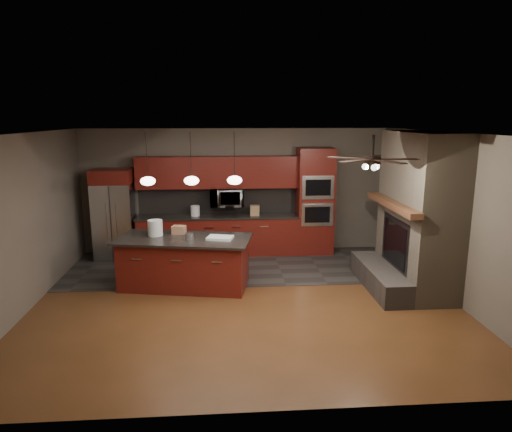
{
  "coord_description": "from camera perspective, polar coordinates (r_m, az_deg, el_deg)",
  "views": [
    {
      "loc": [
        -0.36,
        -7.25,
        3.05
      ],
      "look_at": [
        0.22,
        0.6,
        1.33
      ],
      "focal_mm": 32.0,
      "sensor_mm": 36.0,
      "label": 1
    }
  ],
  "objects": [
    {
      "name": "refrigerator",
      "position": [
        10.35,
        -17.27,
        0.21
      ],
      "size": [
        0.83,
        0.75,
        1.96
      ],
      "color": "silver",
      "rests_on": "ground"
    },
    {
      "name": "counter_box",
      "position": [
        10.13,
        -0.15,
        0.71
      ],
      "size": [
        0.21,
        0.17,
        0.22
      ],
      "primitive_type": "cube",
      "rotation": [
        0.0,
        0.0,
        -0.08
      ],
      "color": "#AA8257",
      "rests_on": "back_cabinetry"
    },
    {
      "name": "white_bucket",
      "position": [
        8.52,
        -12.49,
        -1.46
      ],
      "size": [
        0.33,
        0.33,
        0.29
      ],
      "primitive_type": "cylinder",
      "rotation": [
        0.0,
        0.0,
        -0.26
      ],
      "color": "white",
      "rests_on": "kitchen_island"
    },
    {
      "name": "right_wall",
      "position": [
        8.37,
        23.32,
        -0.07
      ],
      "size": [
        0.02,
        6.0,
        2.8
      ],
      "primitive_type": "cube",
      "color": "#645D50",
      "rests_on": "ground"
    },
    {
      "name": "back_wall",
      "position": [
        10.39,
        -2.19,
        3.16
      ],
      "size": [
        7.0,
        0.02,
        2.8
      ],
      "primitive_type": "cube",
      "color": "#645D50",
      "rests_on": "ground"
    },
    {
      "name": "back_cabinetry",
      "position": [
        10.22,
        -4.78,
        0.09
      ],
      "size": [
        3.59,
        0.64,
        2.2
      ],
      "color": "maroon",
      "rests_on": "ground"
    },
    {
      "name": "oven_tower",
      "position": [
        10.32,
        7.36,
        1.84
      ],
      "size": [
        0.8,
        0.63,
        2.38
      ],
      "color": "maroon",
      "rests_on": "ground"
    },
    {
      "name": "cardboard_box",
      "position": [
        8.58,
        -9.61,
        -1.72
      ],
      "size": [
        0.27,
        0.22,
        0.15
      ],
      "primitive_type": "cube",
      "rotation": [
        0.0,
        0.0,
        -0.23
      ],
      "color": "#A27253",
      "rests_on": "kitchen_island"
    },
    {
      "name": "ceiling",
      "position": [
        7.26,
        -1.41,
        10.33
      ],
      "size": [
        7.0,
        6.0,
        0.02
      ],
      "primitive_type": "cube",
      "color": "white",
      "rests_on": "back_wall"
    },
    {
      "name": "fireplace_column",
      "position": [
        8.55,
        19.29,
        -0.22
      ],
      "size": [
        1.3,
        2.1,
        2.8
      ],
      "color": "#756854",
      "rests_on": "ground"
    },
    {
      "name": "microwave",
      "position": [
        10.15,
        -3.69,
        2.36
      ],
      "size": [
        0.73,
        0.41,
        0.5
      ],
      "primitive_type": "imported",
      "color": "silver",
      "rests_on": "back_cabinetry"
    },
    {
      "name": "left_wall",
      "position": [
        8.07,
        -27.02,
        -0.86
      ],
      "size": [
        0.02,
        6.0,
        2.8
      ],
      "primitive_type": "cube",
      "color": "#645D50",
      "rests_on": "ground"
    },
    {
      "name": "counter_bucket",
      "position": [
        10.17,
        -7.62,
        0.66
      ],
      "size": [
        0.25,
        0.25,
        0.23
      ],
      "primitive_type": "cylinder",
      "rotation": [
        0.0,
        0.0,
        0.26
      ],
      "color": "white",
      "rests_on": "back_cabinetry"
    },
    {
      "name": "ground",
      "position": [
        7.87,
        -1.3,
        -10.49
      ],
      "size": [
        7.0,
        7.0,
        0.0
      ],
      "primitive_type": "plane",
      "color": "brown",
      "rests_on": "ground"
    },
    {
      "name": "ceiling_fan",
      "position": [
        6.82,
        14.35,
        6.95
      ],
      "size": [
        1.27,
        1.33,
        0.41
      ],
      "color": "black",
      "rests_on": "ceiling"
    },
    {
      "name": "pendant_right",
      "position": [
        8.02,
        -2.7,
        4.52
      ],
      "size": [
        0.26,
        0.26,
        0.92
      ],
      "color": "black",
      "rests_on": "ceiling"
    },
    {
      "name": "pendant_left",
      "position": [
        8.12,
        -13.36,
        4.3
      ],
      "size": [
        0.26,
        0.26,
        0.92
      ],
      "color": "black",
      "rests_on": "ceiling"
    },
    {
      "name": "paint_tray",
      "position": [
        8.14,
        -4.52,
        -2.73
      ],
      "size": [
        0.51,
        0.41,
        0.04
      ],
      "primitive_type": "cube",
      "rotation": [
        0.0,
        0.0,
        -0.26
      ],
      "color": "white",
      "rests_on": "kitchen_island"
    },
    {
      "name": "pendant_center",
      "position": [
        8.04,
        -8.06,
        4.43
      ],
      "size": [
        0.26,
        0.26,
        0.92
      ],
      "color": "black",
      "rests_on": "ceiling"
    },
    {
      "name": "slate_tile_patch",
      "position": [
        9.55,
        -1.86,
        -6.28
      ],
      "size": [
        7.0,
        2.4,
        0.01
      ],
      "primitive_type": "cube",
      "color": "#312F2C",
      "rests_on": "ground"
    },
    {
      "name": "kitchen_island",
      "position": [
        8.42,
        -8.95,
        -5.72
      ],
      "size": [
        2.54,
        1.51,
        0.92
      ],
      "rotation": [
        0.0,
        0.0,
        -0.19
      ],
      "color": "maroon",
      "rests_on": "ground"
    },
    {
      "name": "paint_can",
      "position": [
        8.17,
        -8.37,
        -2.55
      ],
      "size": [
        0.21,
        0.21,
        0.11
      ],
      "primitive_type": "cylinder",
      "rotation": [
        0.0,
        0.0,
        -0.37
      ],
      "color": "#BCBCC1",
      "rests_on": "kitchen_island"
    }
  ]
}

